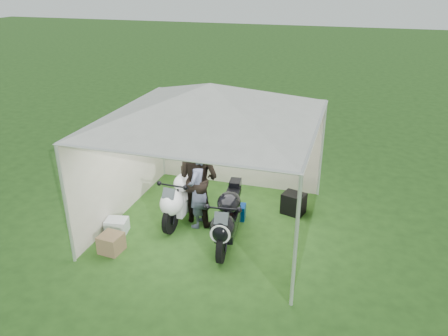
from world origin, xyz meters
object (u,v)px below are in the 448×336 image
at_px(motorcycle_white, 182,195).
at_px(equipment_box, 294,203).
at_px(canopy_tent, 211,105).
at_px(person_dark_jacket, 199,178).
at_px(person_blue_jacket, 198,189).
at_px(paddock_stand, 235,212).
at_px(crate_1, 111,243).
at_px(motorcycle_black, 227,217).
at_px(crate_0, 117,226).

height_order(motorcycle_white, equipment_box, motorcycle_white).
xyz_separation_m(canopy_tent, equipment_box, (1.58, 0.91, -2.34)).
distance_m(canopy_tent, person_dark_jacket, 1.62).
relative_size(person_dark_jacket, equipment_box, 4.17).
distance_m(canopy_tent, person_blue_jacket, 1.76).
relative_size(paddock_stand, person_dark_jacket, 0.22).
distance_m(canopy_tent, crate_1, 3.23).
bearing_deg(person_dark_jacket, motorcycle_white, 27.84).
xyz_separation_m(motorcycle_white, motorcycle_black, (1.19, -0.62, 0.01)).
xyz_separation_m(person_dark_jacket, crate_0, (-1.44, -0.97, -0.84)).
height_order(person_blue_jacket, equipment_box, person_blue_jacket).
xyz_separation_m(paddock_stand, equipment_box, (1.16, 0.60, 0.07)).
bearing_deg(canopy_tent, crate_0, -152.30).
xyz_separation_m(paddock_stand, crate_0, (-2.16, -1.22, -0.02)).
distance_m(canopy_tent, paddock_stand, 2.46).
relative_size(motorcycle_white, crate_1, 5.11).
xyz_separation_m(person_dark_jacket, equipment_box, (1.89, 0.86, -0.75)).
bearing_deg(canopy_tent, equipment_box, 30.01).
height_order(motorcycle_black, equipment_box, motorcycle_black).
bearing_deg(crate_0, person_blue_jacket, 26.73).
relative_size(person_dark_jacket, crate_0, 4.55).
bearing_deg(crate_0, crate_1, -68.74).
height_order(motorcycle_white, crate_0, motorcycle_white).
xyz_separation_m(motorcycle_black, person_dark_jacket, (-0.83, 0.68, 0.42)).
distance_m(paddock_stand, person_dark_jacket, 1.12).
bearing_deg(person_dark_jacket, person_blue_jacket, 125.63).
xyz_separation_m(motorcycle_white, paddock_stand, (1.08, 0.31, -0.39)).
relative_size(person_blue_jacket, crate_1, 4.19).
relative_size(motorcycle_white, crate_0, 4.71).
relative_size(motorcycle_white, motorcycle_black, 0.99).
xyz_separation_m(canopy_tent, crate_0, (-1.75, -0.92, -2.43)).
bearing_deg(crate_0, motorcycle_black, 7.25).
xyz_separation_m(canopy_tent, person_dark_jacket, (-0.31, 0.05, -1.59)).
distance_m(motorcycle_white, paddock_stand, 1.19).
bearing_deg(person_dark_jacket, canopy_tent, -170.86).
height_order(motorcycle_white, person_dark_jacket, person_dark_jacket).
height_order(canopy_tent, crate_0, canopy_tent).
relative_size(equipment_box, crate_0, 1.09).
bearing_deg(equipment_box, crate_1, -141.28).
bearing_deg(person_blue_jacket, paddock_stand, 128.42).
bearing_deg(crate_0, equipment_box, 28.81).
bearing_deg(motorcycle_black, canopy_tent, 123.03).
bearing_deg(person_blue_jacket, crate_1, -38.94).
bearing_deg(canopy_tent, paddock_stand, 36.53).
bearing_deg(crate_1, equipment_box, 38.72).
bearing_deg(crate_1, crate_0, 111.26).
distance_m(paddock_stand, crate_1, 2.67).
relative_size(motorcycle_black, person_dark_jacket, 1.05).
distance_m(person_dark_jacket, person_blue_jacket, 0.27).
height_order(canopy_tent, paddock_stand, canopy_tent).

